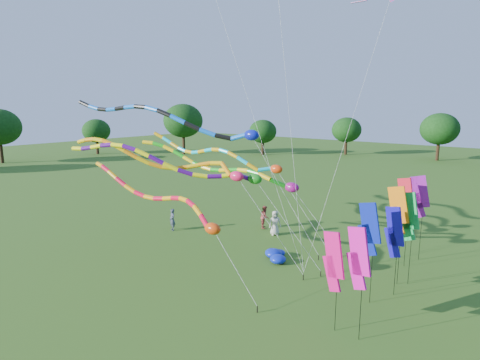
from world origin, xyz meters
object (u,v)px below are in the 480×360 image
Objects in this scene: tube_kite_orange at (175,162)px; tube_kite_red at (166,201)px; person_c at (265,217)px; person_a at (275,223)px; blue_nylon_heap at (279,254)px; person_b at (172,220)px.

tube_kite_red is at bearing -97.13° from tube_kite_orange.
person_a is at bearing -153.99° from person_c.
tube_kite_orange reaches higher than tube_kite_red.
person_a is at bearing 58.93° from tube_kite_orange.
blue_nylon_heap is at bearing 25.58° from tube_kite_orange.
person_a is at bearing 127.21° from blue_nylon_heap.
blue_nylon_heap is at bearing 22.36° from person_b.
tube_kite_red is at bearing -24.06° from person_b.
person_a is 1.04× the size of person_c.
blue_nylon_heap is 1.13× the size of person_a.
person_b is 0.96× the size of person_c.
blue_nylon_heap is (4.21, 4.04, -5.48)m from tube_kite_orange.
tube_kite_red is at bearing 146.71° from person_c.
tube_kite_red is 6.90× the size of blue_nylon_heap.
person_b is (-4.55, 3.71, -4.93)m from tube_kite_orange.
tube_kite_orange is 9.60m from person_c.
tube_kite_red is 7.27m from blue_nylon_heap.
person_a is at bearing 50.66° from person_b.
tube_kite_orange is 6.57× the size of blue_nylon_heap.
tube_kite_orange is 8.00m from blue_nylon_heap.
person_c is (0.22, 8.25, -4.90)m from tube_kite_orange.
person_a reaches higher than person_b.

